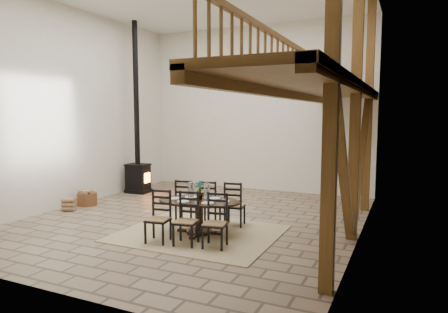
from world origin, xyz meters
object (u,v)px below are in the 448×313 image
at_px(dining_table, 199,216).
at_px(wood_stove, 138,155).
at_px(log_basket, 87,198).
at_px(log_stack, 69,204).

xyz_separation_m(dining_table, wood_stove, (-3.64, 2.91, 0.76)).
height_order(dining_table, log_basket, dining_table).
xyz_separation_m(wood_stove, log_basket, (-0.16, -1.92, -0.95)).
relative_size(wood_stove, log_stack, 13.83).
bearing_deg(log_stack, wood_stove, 87.40).
xyz_separation_m(dining_table, log_basket, (-3.80, 0.99, -0.19)).
bearing_deg(log_stack, log_basket, 94.12).
distance_m(wood_stove, log_stack, 2.75).
relative_size(dining_table, log_basket, 4.10).
bearing_deg(log_basket, dining_table, -14.53).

